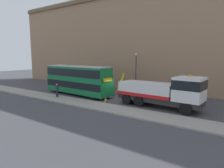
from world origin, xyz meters
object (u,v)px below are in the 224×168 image
Objects in this scene: pedestrian_onlooker at (57,90)px; street_lamp at (136,69)px; traffic_cone_near_bus at (106,100)px; double_decker_bus at (78,79)px; recovery_tow_truck at (163,91)px.

street_lamp reaches higher than pedestrian_onlooker.
pedestrian_onlooker is 2.38× the size of traffic_cone_near_bus.
double_decker_bus reaches higher than traffic_cone_near_bus.
double_decker_bus is 15.50× the size of traffic_cone_near_bus.
pedestrian_onlooker is 0.29× the size of street_lamp.
double_decker_bus is at bearing -176.28° from recovery_tow_truck.
street_lamp is (-0.55, 8.38, 3.13)m from traffic_cone_near_bus.
street_lamp is at bearing 139.03° from recovery_tow_truck.
recovery_tow_truck is 6.58m from traffic_cone_near_bus.
traffic_cone_near_bus is (6.82, 1.45, -0.64)m from pedestrian_onlooker.
recovery_tow_truck is 9.69m from street_lamp.
recovery_tow_truck is 13.41m from pedestrian_onlooker.
street_lamp reaches higher than recovery_tow_truck.
double_decker_bus is at bearing 164.70° from traffic_cone_near_bus.
street_lamp reaches higher than traffic_cone_near_bus.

